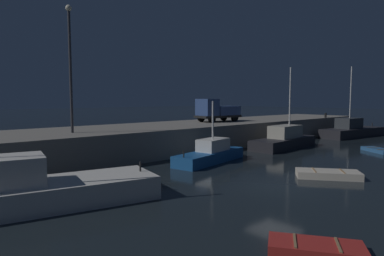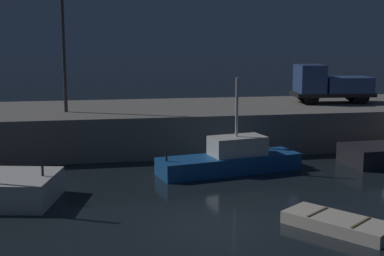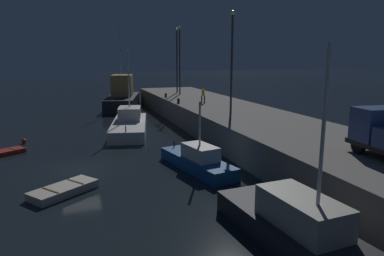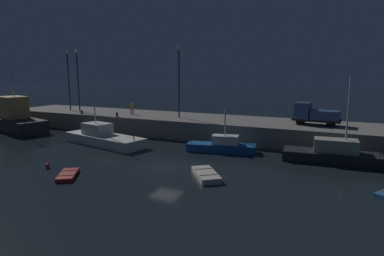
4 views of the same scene
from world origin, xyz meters
TOP-DOWN VIEW (x-y plane):
  - ground_plane at (0.00, 0.00)m, footprint 320.00×320.00m
  - pier_quay at (0.00, 14.96)m, footprint 68.77×8.81m
  - fishing_trawler_red at (-11.23, 5.11)m, footprint 11.19×5.40m
  - fishing_boat_blue at (13.17, 7.99)m, footprint 8.71×3.30m
  - fishing_boat_orange at (2.52, 7.56)m, footprint 7.39×3.35m
  - fishing_trawler_green at (27.98, 7.63)m, footprint 10.48×4.21m
  - dinghy_orange_near at (17.34, 0.79)m, footprint 2.82×3.33m
  - rowboat_white_mid at (-5.86, -5.51)m, footprint 2.65×3.12m
  - dinghy_red_small at (4.20, -0.94)m, footprint 3.49×3.90m
  - lamp_post_central at (-5.71, 13.75)m, footprint 0.44×0.44m
  - utility_truck at (10.92, 15.09)m, footprint 5.30×2.60m
  - bollard_central at (27.50, 10.95)m, footprint 0.28×0.28m

SIDE VIEW (x-z plane):
  - ground_plane at x=0.00m, z-range 0.00..0.00m
  - rowboat_white_mid at x=-5.86m, z-range -0.02..0.34m
  - dinghy_orange_near at x=17.34m, z-range -0.02..0.35m
  - dinghy_red_small at x=4.20m, z-range -0.02..0.46m
  - fishing_boat_orange at x=2.52m, z-range -1.69..2.97m
  - fishing_trawler_red at x=-11.23m, z-range -3.42..5.00m
  - fishing_boat_blue at x=13.17m, z-range -3.16..4.80m
  - fishing_trawler_green at x=27.98m, z-range -3.60..5.23m
  - pier_quay at x=0.00m, z-range 0.00..2.35m
  - bollard_central at x=27.50m, z-range 2.35..2.95m
  - utility_truck at x=10.92m, z-range 2.31..4.79m
  - lamp_post_central at x=-5.71m, z-range 3.04..12.23m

